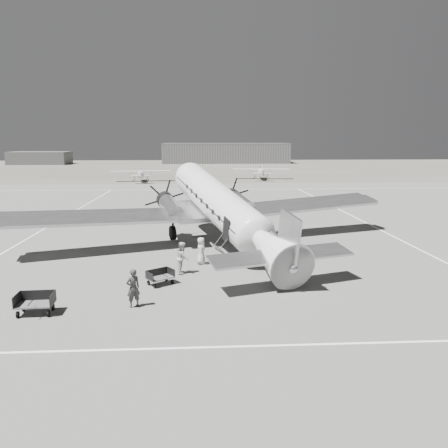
{
  "coord_description": "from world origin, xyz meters",
  "views": [
    {
      "loc": [
        -4.05,
        -29.68,
        7.93
      ],
      "look_at": [
        -2.37,
        -0.3,
        2.2
      ],
      "focal_mm": 35.0,
      "sensor_mm": 36.0,
      "label": 1
    }
  ],
  "objects_px": {
    "shed_secondary": "(40,158)",
    "baggage_cart_far": "(35,304)",
    "dc3_airliner": "(222,209)",
    "passenger": "(201,251)",
    "light_plane_left": "(141,175)",
    "ground_crew": "(133,288)",
    "hangar_main": "(225,153)",
    "ramp_agent": "(183,258)",
    "light_plane_right": "(261,173)",
    "baggage_cart_near": "(160,277)"
  },
  "relations": [
    {
      "from": "shed_secondary",
      "to": "baggage_cart_far",
      "type": "xyz_separation_m",
      "value": [
        43.35,
        -125.23,
        -1.51
      ]
    },
    {
      "from": "dc3_airliner",
      "to": "passenger",
      "type": "bearing_deg",
      "value": -129.2
    },
    {
      "from": "light_plane_left",
      "to": "ground_crew",
      "type": "height_order",
      "value": "light_plane_left"
    },
    {
      "from": "shed_secondary",
      "to": "passenger",
      "type": "relative_size",
      "value": 10.27
    },
    {
      "from": "shed_secondary",
      "to": "baggage_cart_far",
      "type": "relative_size",
      "value": 10.3
    },
    {
      "from": "light_plane_left",
      "to": "passenger",
      "type": "distance_m",
      "value": 57.67
    },
    {
      "from": "shed_secondary",
      "to": "baggage_cart_far",
      "type": "height_order",
      "value": "shed_secondary"
    },
    {
      "from": "hangar_main",
      "to": "dc3_airliner",
      "type": "relative_size",
      "value": 1.38
    },
    {
      "from": "dc3_airliner",
      "to": "light_plane_left",
      "type": "bearing_deg",
      "value": 85.55
    },
    {
      "from": "dc3_airliner",
      "to": "light_plane_left",
      "type": "relative_size",
      "value": 2.72
    },
    {
      "from": "ground_crew",
      "to": "hangar_main",
      "type": "bearing_deg",
      "value": -127.69
    },
    {
      "from": "ramp_agent",
      "to": "passenger",
      "type": "height_order",
      "value": "ramp_agent"
    },
    {
      "from": "light_plane_right",
      "to": "baggage_cart_far",
      "type": "xyz_separation_m",
      "value": [
        -20.07,
        -67.99,
        -0.7
      ]
    },
    {
      "from": "baggage_cart_near",
      "to": "ground_crew",
      "type": "xyz_separation_m",
      "value": [
        -1.01,
        -3.2,
        0.53
      ]
    },
    {
      "from": "ramp_agent",
      "to": "passenger",
      "type": "bearing_deg",
      "value": -28.02
    },
    {
      "from": "shed_secondary",
      "to": "passenger",
      "type": "xyz_separation_m",
      "value": [
        51.04,
        -117.43,
        -1.12
      ]
    },
    {
      "from": "shed_secondary",
      "to": "light_plane_left",
      "type": "height_order",
      "value": "shed_secondary"
    },
    {
      "from": "hangar_main",
      "to": "light_plane_right",
      "type": "height_order",
      "value": "hangar_main"
    },
    {
      "from": "ramp_agent",
      "to": "passenger",
      "type": "distance_m",
      "value": 2.21
    },
    {
      "from": "light_plane_right",
      "to": "ramp_agent",
      "type": "height_order",
      "value": "light_plane_right"
    },
    {
      "from": "hangar_main",
      "to": "shed_secondary",
      "type": "distance_m",
      "value": 60.22
    },
    {
      "from": "dc3_airliner",
      "to": "light_plane_left",
      "type": "height_order",
      "value": "dc3_airliner"
    },
    {
      "from": "dc3_airliner",
      "to": "light_plane_left",
      "type": "xyz_separation_m",
      "value": [
        -12.71,
        52.46,
        -1.74
      ]
    },
    {
      "from": "light_plane_left",
      "to": "ramp_agent",
      "type": "xyz_separation_m",
      "value": [
        10.0,
        -58.49,
        -0.2
      ]
    },
    {
      "from": "hangar_main",
      "to": "light_plane_right",
      "type": "xyz_separation_m",
      "value": [
        3.42,
        -62.24,
        -2.11
      ]
    },
    {
      "from": "shed_secondary",
      "to": "light_plane_right",
      "type": "bearing_deg",
      "value": -42.07
    },
    {
      "from": "baggage_cart_far",
      "to": "ramp_agent",
      "type": "relative_size",
      "value": 0.91
    },
    {
      "from": "ground_crew",
      "to": "dc3_airliner",
      "type": "bearing_deg",
      "value": -145.69
    },
    {
      "from": "dc3_airliner",
      "to": "baggage_cart_far",
      "type": "distance_m",
      "value": 15.3
    },
    {
      "from": "light_plane_left",
      "to": "ground_crew",
      "type": "bearing_deg",
      "value": -90.17
    },
    {
      "from": "dc3_airliner",
      "to": "baggage_cart_far",
      "type": "relative_size",
      "value": 17.44
    },
    {
      "from": "dc3_airliner",
      "to": "passenger",
      "type": "xyz_separation_m",
      "value": [
        -1.59,
        -4.13,
        -2.03
      ]
    },
    {
      "from": "dc3_airliner",
      "to": "ground_crew",
      "type": "xyz_separation_m",
      "value": [
        -4.89,
        -11.29,
        -1.96
      ]
    },
    {
      "from": "dc3_airliner",
      "to": "ground_crew",
      "type": "height_order",
      "value": "dc3_airliner"
    },
    {
      "from": "passenger",
      "to": "dc3_airliner",
      "type": "bearing_deg",
      "value": -18.82
    },
    {
      "from": "baggage_cart_far",
      "to": "passenger",
      "type": "height_order",
      "value": "passenger"
    },
    {
      "from": "hangar_main",
      "to": "ground_crew",
      "type": "relative_size",
      "value": 22.24
    },
    {
      "from": "dc3_airliner",
      "to": "baggage_cart_far",
      "type": "bearing_deg",
      "value": -145.96
    },
    {
      "from": "light_plane_left",
      "to": "light_plane_right",
      "type": "relative_size",
      "value": 0.97
    },
    {
      "from": "baggage_cart_far",
      "to": "dc3_airliner",
      "type": "bearing_deg",
      "value": 49.23
    },
    {
      "from": "hangar_main",
      "to": "passenger",
      "type": "bearing_deg",
      "value": -94.19
    },
    {
      "from": "light_plane_left",
      "to": "baggage_cart_far",
      "type": "xyz_separation_m",
      "value": [
        3.44,
        -64.38,
        -0.67
      ]
    },
    {
      "from": "light_plane_left",
      "to": "baggage_cart_far",
      "type": "bearing_deg",
      "value": -94.11
    },
    {
      "from": "light_plane_left",
      "to": "baggage_cart_near",
      "type": "distance_m",
      "value": 61.19
    },
    {
      "from": "hangar_main",
      "to": "passenger",
      "type": "relative_size",
      "value": 23.96
    },
    {
      "from": "light_plane_right",
      "to": "baggage_cart_near",
      "type": "relative_size",
      "value": 7.78
    },
    {
      "from": "hangar_main",
      "to": "light_plane_right",
      "type": "bearing_deg",
      "value": -86.85
    },
    {
      "from": "shed_secondary",
      "to": "dc3_airliner",
      "type": "height_order",
      "value": "dc3_airliner"
    },
    {
      "from": "light_plane_left",
      "to": "ramp_agent",
      "type": "distance_m",
      "value": 59.34
    },
    {
      "from": "light_plane_right",
      "to": "ground_crew",
      "type": "xyz_separation_m",
      "value": [
        -15.68,
        -67.35,
        -0.25
      ]
    }
  ]
}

